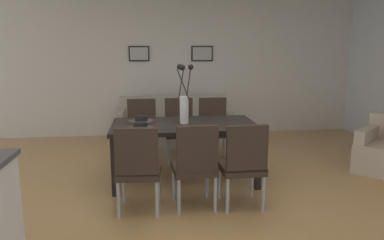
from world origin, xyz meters
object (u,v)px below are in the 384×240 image
Objects in this scene: bowl_near_right at (141,118)px; framed_picture_center at (202,54)px; dining_chair_near_left at (138,165)px; dining_chair_far_right at (180,126)px; bowl_near_left at (140,125)px; dining_chair_mid_left at (243,161)px; dining_chair_mid_right at (214,125)px; sofa at (175,127)px; dining_chair_near_right at (141,127)px; dining_chair_far_left at (195,162)px; framed_picture_left at (139,54)px; centerpiece_vase at (184,101)px; dining_table at (184,129)px.

framed_picture_center reaches higher than bowl_near_right.
dining_chair_far_right is (0.57, 1.82, 0.00)m from dining_chair_near_left.
dining_chair_far_right is at bearing 51.29° from bowl_near_right.
dining_chair_mid_left is at bearing -32.97° from bowl_near_left.
sofa is at bearing 117.28° from dining_chair_mid_right.
sofa is at bearing -132.66° from framed_picture_center.
dining_chair_near_right is 1.00× the size of dining_chair_far_left.
bowl_near_right is at bearing -147.96° from dining_chair_mid_right.
bowl_near_left is at bearing -112.32° from framed_picture_center.
dining_chair_far_right is at bearing -109.54° from framed_picture_center.
sofa is (0.57, 2.82, -0.23)m from dining_chair_near_left.
dining_chair_far_right is at bearing 3.60° from dining_chair_near_right.
framed_picture_left is (-1.14, 1.66, 1.05)m from dining_chair_mid_right.
dining_chair_near_left and dining_chair_mid_right have the same top height.
centerpiece_vase reaches higher than bowl_near_right.
dining_chair_near_right is 1.20m from sofa.
framed_picture_center reaches higher than dining_chair_far_right.
dining_table is 10.59× the size of bowl_near_left.
bowl_near_right is 2.71m from framed_picture_center.
dining_chair_mid_right is (0.54, 0.90, -0.15)m from dining_table.
bowl_near_left is (-0.57, 0.65, 0.27)m from dining_chair_far_left.
dining_chair_mid_right reaches higher than bowl_near_right.
framed_picture_left is (-0.61, 0.64, 1.29)m from sofa.
dining_chair_mid_right is 1.30m from bowl_near_right.
dining_chair_near_left is 1.79m from dining_chair_near_right.
framed_picture_left reaches higher than dining_chair_far_left.
dining_chair_mid_left and dining_chair_mid_right have the same top height.
framed_picture_left is (-0.06, 2.77, 0.78)m from bowl_near_left.
bowl_near_right is (0.01, -0.66, 0.27)m from dining_chair_near_right.
dining_chair_mid_left reaches higher than bowl_near_left.
sofa is (-0.02, 2.79, -0.23)m from dining_chair_far_left.
dining_chair_far_left is 1.01m from centerpiece_vase.
dining_chair_far_left is 2.22× the size of framed_picture_center.
dining_chair_mid_right reaches higher than bowl_near_left.
sofa is at bearing 100.32° from dining_chair_mid_left.
dining_chair_far_left is (0.03, -0.87, -0.15)m from dining_table.
framed_picture_left is at bearing 103.20° from dining_table.
centerpiece_vase is at bearing 119.94° from dining_chair_mid_left.
bowl_near_left is at bearing -157.73° from centerpiece_vase.
framed_picture_left is (-1.13, 3.47, 1.05)m from dining_chair_mid_left.
centerpiece_vase is 4.32× the size of bowl_near_left.
dining_chair_far_right is 2.04m from framed_picture_left.
centerpiece_vase is (-0.02, -0.91, 0.51)m from dining_chair_far_right.
framed_picture_left is (-0.04, 3.46, 1.05)m from dining_chair_near_left.
dining_chair_far_left is at bearing -71.70° from dining_chair_near_right.
bowl_near_right is 2.46m from framed_picture_left.
dining_chair_near_left is at bearing 179.73° from dining_chair_mid_left.
dining_chair_near_right and dining_chair_far_right have the same top height.
dining_chair_near_right is at bearing 108.30° from dining_chair_far_left.
dining_chair_far_left is 1.26m from bowl_near_right.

